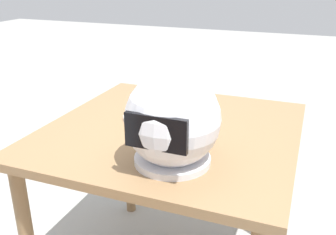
% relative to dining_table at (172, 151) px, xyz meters
% --- Properties ---
extents(dining_table, '(0.89, 0.89, 0.71)m').
position_rel_dining_table_xyz_m(dining_table, '(0.00, 0.00, 0.00)').
color(dining_table, olive).
rests_on(dining_table, ground).
extents(pizza_plate, '(0.32, 0.32, 0.01)m').
position_rel_dining_table_xyz_m(pizza_plate, '(0.06, -0.08, 0.10)').
color(pizza_plate, white).
rests_on(pizza_plate, dining_table).
extents(pizza, '(0.29, 0.29, 0.05)m').
position_rel_dining_table_xyz_m(pizza, '(0.06, -0.08, 0.12)').
color(pizza, tan).
rests_on(pizza, pizza_plate).
extents(motorcycle_helmet, '(0.28, 0.28, 0.28)m').
position_rel_dining_table_xyz_m(motorcycle_helmet, '(-0.10, 0.25, 0.23)').
color(motorcycle_helmet, silver).
rests_on(motorcycle_helmet, dining_table).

